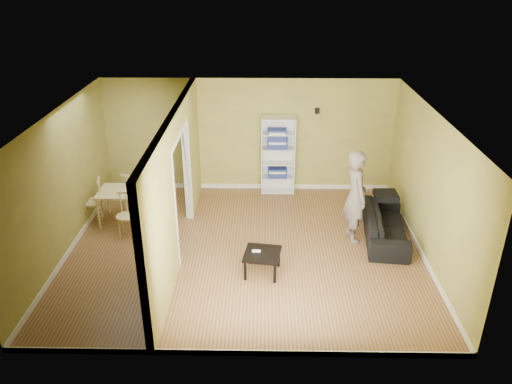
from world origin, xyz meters
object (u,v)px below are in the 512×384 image
at_px(dining_table, 126,194).
at_px(chair_far, 133,191).
at_px(person, 356,189).
at_px(coffee_table, 262,256).
at_px(sofa, 386,221).
at_px(chair_near, 126,215).
at_px(chair_left, 93,201).
at_px(bookshelf, 278,155).

distance_m(dining_table, chair_far, 0.59).
bearing_deg(dining_table, person, -7.83).
bearing_deg(coffee_table, dining_table, 146.61).
relative_size(sofa, chair_near, 2.22).
height_order(sofa, chair_left, chair_left).
bearing_deg(sofa, chair_far, 84.16).
relative_size(dining_table, chair_far, 1.28).
bearing_deg(chair_far, dining_table, 114.51).
relative_size(chair_left, chair_far, 1.06).
xyz_separation_m(sofa, dining_table, (-5.14, 0.58, 0.25)).
bearing_deg(bookshelf, sofa, -45.93).
bearing_deg(coffee_table, sofa, 27.52).
height_order(person, dining_table, person).
xyz_separation_m(person, chair_near, (-4.38, 0.07, -0.63)).
relative_size(bookshelf, chair_left, 1.95).
distance_m(bookshelf, coffee_table, 3.41).
bearing_deg(chair_near, coffee_table, -31.11).
height_order(bookshelf, chair_left, bookshelf).
bearing_deg(chair_near, chair_far, 91.65).
bearing_deg(chair_left, dining_table, 76.63).
bearing_deg(dining_table, coffee_table, -33.39).
distance_m(sofa, chair_far, 5.28).
relative_size(sofa, bookshelf, 1.08).
xyz_separation_m(person, bookshelf, (-1.40, 2.15, -0.17)).
bearing_deg(person, sofa, -97.38).
height_order(bookshelf, chair_far, bookshelf).
bearing_deg(sofa, coffee_table, 124.11).
distance_m(bookshelf, chair_left, 4.12).
height_order(sofa, person, person).
distance_m(chair_near, chair_far, 1.11).
bearing_deg(chair_far, sofa, -170.34).
xyz_separation_m(person, coffee_table, (-1.74, -1.20, -0.72)).
bearing_deg(dining_table, chair_left, 179.74).
height_order(sofa, chair_near, chair_near).
bearing_deg(dining_table, chair_near, -78.24).
bearing_deg(sofa, chair_near, 96.23).
height_order(chair_near, chair_far, chair_far).
distance_m(sofa, dining_table, 5.18).
distance_m(dining_table, chair_near, 0.59).
relative_size(coffee_table, chair_near, 0.69).
bearing_deg(chair_left, bookshelf, 98.73).
xyz_separation_m(sofa, chair_near, (-5.02, 0.03, 0.07)).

